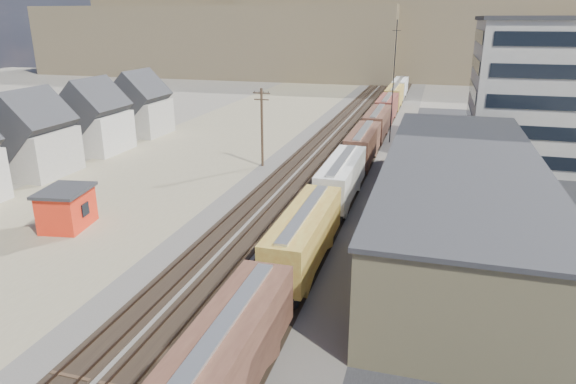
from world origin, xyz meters
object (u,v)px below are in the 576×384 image
(freight_train, at_px, (371,132))
(maintenance_shed, at_px, (67,208))
(parked_car_blue, at_px, (533,151))
(utility_pole_north, at_px, (262,126))

(freight_train, relative_size, maintenance_shed, 21.32)
(freight_train, distance_m, parked_car_blue, 22.31)
(utility_pole_north, relative_size, parked_car_blue, 1.70)
(freight_train, height_order, utility_pole_north, utility_pole_north)
(freight_train, distance_m, utility_pole_north, 17.14)
(utility_pole_north, distance_m, maintenance_shed, 26.68)
(freight_train, bearing_deg, maintenance_shed, -122.25)
(freight_train, height_order, parked_car_blue, freight_train)
(utility_pole_north, bearing_deg, freight_train, 43.49)
(utility_pole_north, distance_m, parked_car_blue, 37.59)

